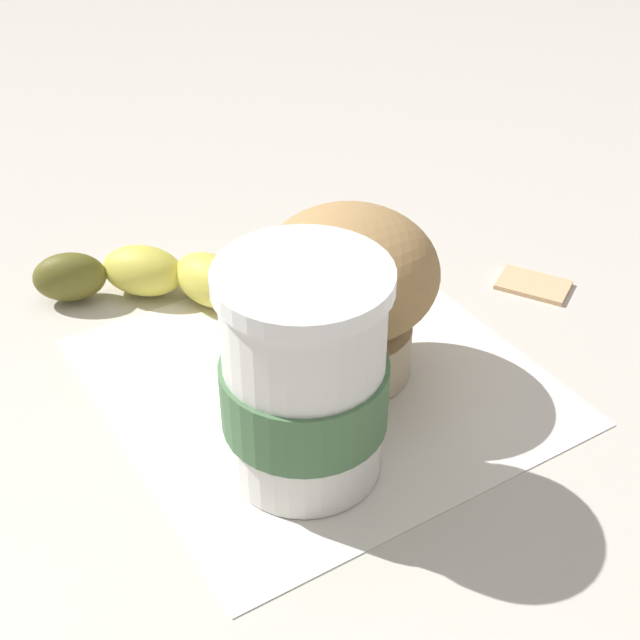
# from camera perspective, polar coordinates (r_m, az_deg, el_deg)

# --- Properties ---
(ground_plane) EXTENTS (3.00, 3.00, 0.00)m
(ground_plane) POSITION_cam_1_polar(r_m,az_deg,el_deg) (0.56, 0.00, -3.95)
(ground_plane) COLOR beige
(paper_napkin) EXTENTS (0.27, 0.27, 0.00)m
(paper_napkin) POSITION_cam_1_polar(r_m,az_deg,el_deg) (0.56, 0.00, -3.89)
(paper_napkin) COLOR white
(paper_napkin) RESTS_ON ground_plane
(coffee_cup) EXTENTS (0.09, 0.09, 0.13)m
(coffee_cup) POSITION_cam_1_polar(r_m,az_deg,el_deg) (0.46, -1.02, -3.73)
(coffee_cup) COLOR white
(coffee_cup) RESTS_ON paper_napkin
(muffin) EXTENTS (0.11, 0.11, 0.11)m
(muffin) POSITION_cam_1_polar(r_m,az_deg,el_deg) (0.53, 2.01, 1.97)
(muffin) COLOR beige
(muffin) RESTS_ON paper_napkin
(banana) EXTENTS (0.16, 0.14, 0.04)m
(banana) POSITION_cam_1_polar(r_m,az_deg,el_deg) (0.63, -9.45, 2.44)
(banana) COLOR #D6CC4C
(banana) RESTS_ON paper_napkin
(sugar_packet) EXTENTS (0.06, 0.05, 0.01)m
(sugar_packet) POSITION_cam_1_polar(r_m,az_deg,el_deg) (0.66, 13.40, 2.40)
(sugar_packet) COLOR #E0B27F
(sugar_packet) RESTS_ON ground_plane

